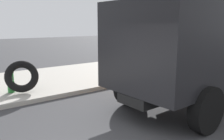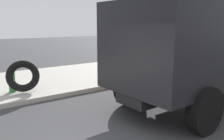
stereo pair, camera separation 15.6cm
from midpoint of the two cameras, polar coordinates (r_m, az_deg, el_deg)
fire_hydrant at (r=8.85m, az=-22.33°, el=-1.99°), size 0.25×0.57×0.85m
loose_tire at (r=8.71m, az=-20.00°, el=-1.35°), size 1.24×0.94×1.11m
dump_truck_orange at (r=8.01m, az=22.54°, el=4.03°), size 7.06×2.94×3.00m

